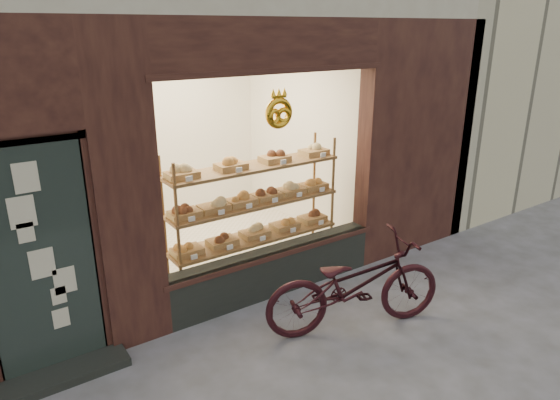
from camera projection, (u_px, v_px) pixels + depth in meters
display_shelf at (254, 213)px, 6.04m from camera, size 2.20×0.45×1.70m
bicycle at (355, 284)px, 5.12m from camera, size 2.02×1.23×1.00m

